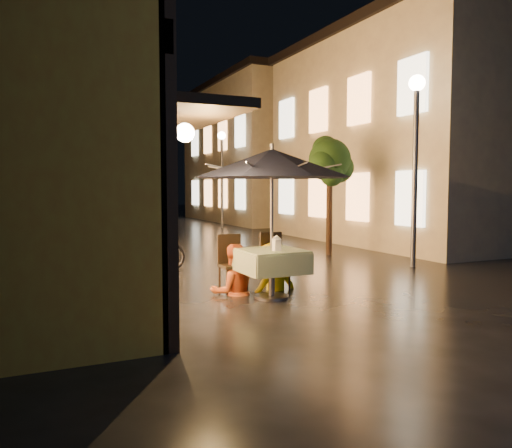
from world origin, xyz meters
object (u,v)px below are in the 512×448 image
cafe_table (272,262)px  streetlamp_near (416,135)px  person_orange (233,245)px  patio_umbrella (272,163)px  table_lantern (277,242)px  person_yellow (273,244)px  bicycle_0 (148,252)px

cafe_table → streetlamp_near: bearing=19.4°
streetlamp_near → person_orange: (-4.72, -0.94, -2.11)m
patio_umbrella → table_lantern: patio_umbrella is taller
cafe_table → table_lantern: (0.00, -0.17, 0.33)m
table_lantern → person_yellow: size_ratio=0.16×
person_orange → person_yellow: size_ratio=1.02×
streetlamp_near → bicycle_0: streetlamp_near is taller
patio_umbrella → person_orange: (-0.43, 0.57, -1.34)m
cafe_table → person_yellow: 0.70m
patio_umbrella → bicycle_0: patio_umbrella is taller
table_lantern → person_yellow: person_yellow is taller
patio_umbrella → cafe_table: bearing=-172.9°
cafe_table → bicycle_0: (-1.27, 3.15, -0.14)m
patio_umbrella → bicycle_0: (-1.27, 3.15, -1.70)m
streetlamp_near → person_yellow: (-3.96, -0.93, -2.12)m
streetlamp_near → table_lantern: bearing=-158.6°
patio_umbrella → person_yellow: size_ratio=1.59×
streetlamp_near → person_orange: size_ratio=2.60×
person_orange → bicycle_0: (-0.84, 2.58, -0.37)m
person_orange → bicycle_0: bearing=-66.7°
cafe_table → person_yellow: (0.33, 0.59, 0.21)m
cafe_table → person_orange: size_ratio=0.61×
table_lantern → person_yellow: (0.33, 0.76, -0.12)m
bicycle_0 → streetlamp_near: bearing=-119.3°
person_orange → bicycle_0: person_orange is taller
patio_umbrella → person_yellow: (0.33, 0.59, -1.36)m
bicycle_0 → table_lantern: bearing=-171.9°
bicycle_0 → patio_umbrella: bearing=-170.8°
patio_umbrella → table_lantern: size_ratio=10.10×
patio_umbrella → table_lantern: 1.24m
cafe_table → table_lantern: size_ratio=3.96×
cafe_table → person_orange: 0.75m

